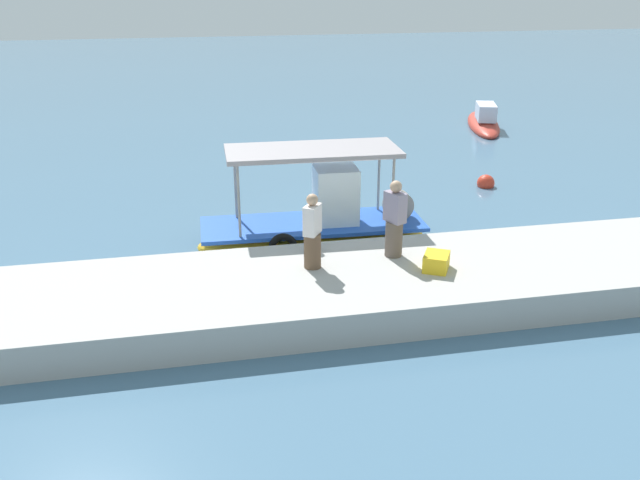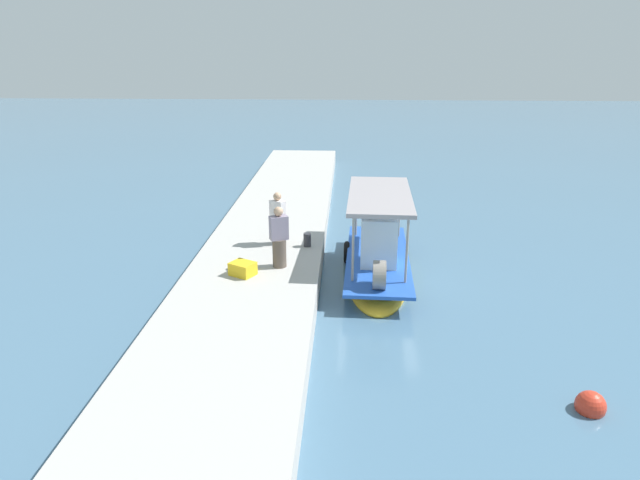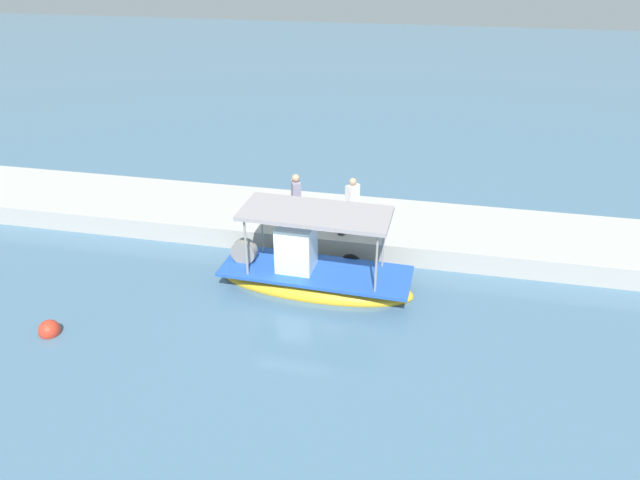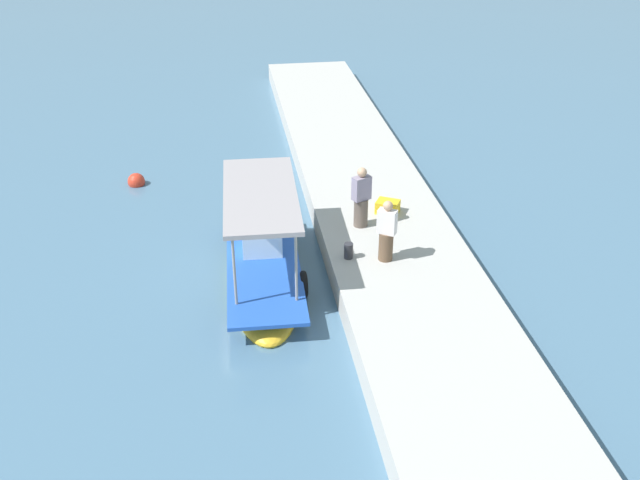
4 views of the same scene
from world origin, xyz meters
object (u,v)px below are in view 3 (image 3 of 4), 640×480
at_px(main_fishing_boat, 312,273).
at_px(mooring_bollard, 341,229).
at_px(fisherman_by_crate, 296,200).
at_px(cargo_crate, 285,204).
at_px(fisherman_near_bollard, 352,203).
at_px(marker_buoy, 49,330).

xyz_separation_m(main_fishing_boat, mooring_bollard, (-0.53, -2.22, 0.49)).
height_order(fisherman_by_crate, mooring_bollard, fisherman_by_crate).
xyz_separation_m(mooring_bollard, cargo_crate, (2.43, -1.63, -0.03)).
xyz_separation_m(fisherman_near_bollard, cargo_crate, (2.64, -0.68, -0.59)).
xyz_separation_m(fisherman_by_crate, mooring_bollard, (-1.74, 0.68, -0.60)).
height_order(main_fishing_boat, cargo_crate, main_fishing_boat).
distance_m(fisherman_near_bollard, mooring_bollard, 1.12).
distance_m(main_fishing_boat, marker_buoy, 7.68).
relative_size(fisherman_near_bollard, fisherman_by_crate, 0.95).
distance_m(fisherman_by_crate, mooring_bollard, 1.96).
height_order(fisherman_by_crate, cargo_crate, fisherman_by_crate).
height_order(cargo_crate, marker_buoy, cargo_crate).
distance_m(fisherman_near_bollard, cargo_crate, 2.79).
relative_size(fisherman_near_bollard, cargo_crate, 2.63).
height_order(main_fishing_boat, mooring_bollard, main_fishing_boat).
distance_m(fisherman_near_bollard, fisherman_by_crate, 1.97).
bearing_deg(cargo_crate, fisherman_by_crate, 125.64).
relative_size(mooring_bollard, marker_buoy, 0.73).
relative_size(fisherman_by_crate, cargo_crate, 2.77).
height_order(fisherman_near_bollard, marker_buoy, fisherman_near_bollard).
bearing_deg(fisherman_by_crate, mooring_bollard, 158.82).
xyz_separation_m(fisherman_by_crate, cargo_crate, (0.68, -0.95, -0.63)).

